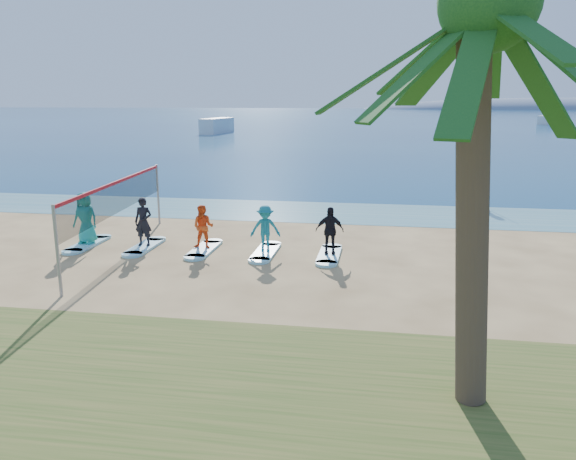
% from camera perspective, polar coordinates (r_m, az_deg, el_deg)
% --- Properties ---
extents(ground, '(600.00, 600.00, 0.00)m').
position_cam_1_polar(ground, '(16.29, -3.96, -5.25)').
color(ground, tan).
rests_on(ground, ground).
extents(shallow_water, '(600.00, 600.00, 0.00)m').
position_cam_1_polar(shallow_water, '(26.29, 1.33, 1.91)').
color(shallow_water, teal).
rests_on(shallow_water, ground).
extents(ocean, '(600.00, 600.00, 0.00)m').
position_cam_1_polar(ocean, '(175.13, 8.45, 11.36)').
color(ocean, navy).
rests_on(ocean, ground).
extents(island_ridge, '(220.00, 56.00, 18.00)m').
position_cam_1_polar(island_ridge, '(328.04, 26.16, 10.96)').
color(island_ridge, slate).
rests_on(island_ridge, ground).
extents(volleyball_net, '(0.97, 9.05, 2.50)m').
position_cam_1_polar(volleyball_net, '(19.78, -16.90, 3.19)').
color(volleyball_net, gray).
rests_on(volleyball_net, ground).
extents(palm_tree, '(5.60, 5.60, 7.73)m').
position_cam_1_polar(palm_tree, '(9.35, 19.71, 20.58)').
color(palm_tree, brown).
rests_on(palm_tree, ground).
extents(paddleboard, '(0.89, 3.04, 0.12)m').
position_cam_1_polar(paddleboard, '(28.88, 18.49, 2.36)').
color(paddleboard, silver).
rests_on(paddleboard, ground).
extents(paddleboarder, '(0.69, 1.47, 1.53)m').
position_cam_1_polar(paddleboarder, '(28.74, 18.61, 3.97)').
color(paddleboarder, tan).
rests_on(paddleboarder, paddleboard).
extents(boat_offshore_a, '(3.05, 9.23, 2.27)m').
position_cam_1_polar(boat_offshore_a, '(88.51, -7.19, 9.74)').
color(boat_offshore_a, silver).
rests_on(boat_offshore_a, ground).
extents(boat_offshore_b, '(4.33, 6.05, 1.77)m').
position_cam_1_polar(boat_offshore_b, '(129.46, 24.65, 9.73)').
color(boat_offshore_b, silver).
rests_on(boat_offshore_b, ground).
extents(surfboard_0, '(0.70, 2.20, 0.09)m').
position_cam_1_polar(surfboard_0, '(21.45, -19.69, -1.35)').
color(surfboard_0, '#95DCE7').
rests_on(surfboard_0, ground).
extents(student_0, '(0.94, 0.64, 1.85)m').
position_cam_1_polar(student_0, '(21.24, -19.89, 1.19)').
color(student_0, teal).
rests_on(student_0, surfboard_0).
extents(surfboard_1, '(0.70, 2.20, 0.09)m').
position_cam_1_polar(surfboard_1, '(20.49, -14.34, -1.64)').
color(surfboard_1, '#95DCE7').
rests_on(surfboard_1, ground).
extents(student_1, '(0.63, 0.43, 1.71)m').
position_cam_1_polar(student_1, '(20.28, -14.48, 0.82)').
color(student_1, black).
rests_on(student_1, surfboard_1).
extents(surfboard_2, '(0.70, 2.20, 0.09)m').
position_cam_1_polar(surfboard_2, '(19.72, -8.52, -1.95)').
color(surfboard_2, '#95DCE7').
rests_on(surfboard_2, ground).
extents(student_2, '(0.76, 0.60, 1.51)m').
position_cam_1_polar(student_2, '(19.53, -8.60, 0.32)').
color(student_2, '#EB4F18').
rests_on(student_2, surfboard_2).
extents(surfboard_3, '(0.70, 2.20, 0.09)m').
position_cam_1_polar(surfboard_3, '(19.17, -2.30, -2.25)').
color(surfboard_3, '#95DCE7').
rests_on(surfboard_3, ground).
extents(student_3, '(1.12, 0.79, 1.57)m').
position_cam_1_polar(student_3, '(18.97, -2.32, 0.17)').
color(student_3, '#1A767E').
rests_on(student_3, surfboard_3).
extents(surfboard_4, '(0.70, 2.20, 0.09)m').
position_cam_1_polar(surfboard_4, '(18.86, 4.21, -2.53)').
color(surfboard_4, '#95DCE7').
rests_on(surfboard_4, ground).
extents(student_4, '(0.97, 0.50, 1.59)m').
position_cam_1_polar(student_4, '(18.65, 4.25, -0.05)').
color(student_4, black).
rests_on(student_4, surfboard_4).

